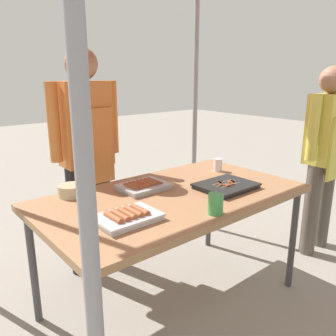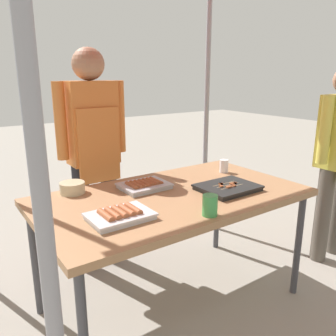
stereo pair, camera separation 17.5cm
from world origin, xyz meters
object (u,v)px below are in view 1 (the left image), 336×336
drink_cup_near_edge (216,204)px  drink_cup_by_wok (218,165)px  condiment_bowl (71,190)px  stall_table (173,202)px  tray_pork_links (143,186)px  tray_meat_skewers (226,186)px  vendor_woman (86,145)px  tray_grilled_sausages (127,217)px  customer_nearby (326,147)px

drink_cup_near_edge → drink_cup_by_wok: (0.61, 0.54, -0.01)m
drink_cup_near_edge → condiment_bowl: bearing=121.8°
drink_cup_by_wok → stall_table: bearing=-163.8°
stall_table → tray_pork_links: size_ratio=5.39×
stall_table → tray_meat_skewers: (0.32, -0.14, 0.07)m
tray_meat_skewers → drink_cup_near_edge: size_ratio=3.23×
stall_table → vendor_woman: 0.79m
tray_meat_skewers → drink_cup_by_wok: 0.40m
tray_meat_skewers → tray_pork_links: tray_pork_links is taller
tray_meat_skewers → vendor_woman: size_ratio=0.22×
tray_grilled_sausages → drink_cup_near_edge: (0.40, -0.22, 0.03)m
stall_table → condiment_bowl: 0.61m
stall_table → drink_cup_by_wok: bearing=16.2°
tray_meat_skewers → customer_nearby: customer_nearby is taller
stall_table → tray_grilled_sausages: 0.46m
tray_pork_links → drink_cup_by_wok: 0.67m
condiment_bowl → tray_meat_skewers: bearing=-31.6°
drink_cup_by_wok → vendor_woman: bearing=144.7°
drink_cup_by_wok → customer_nearby: bearing=-26.3°
condiment_bowl → vendor_woman: bearing=50.4°
drink_cup_near_edge → vendor_woman: vendor_woman is taller
tray_pork_links → condiment_bowl: 0.44m
tray_meat_skewers → condiment_bowl: 0.95m
customer_nearby → drink_cup_by_wok: bearing=153.7°
drink_cup_near_edge → tray_meat_skewers: bearing=33.4°
drink_cup_by_wok → vendor_woman: 0.96m
stall_table → tray_meat_skewers: tray_meat_skewers is taller
stall_table → tray_pork_links: (-0.09, 0.18, 0.07)m
stall_table → customer_nearby: (1.39, -0.23, 0.19)m
tray_meat_skewers → stall_table: bearing=156.8°
stall_table → tray_pork_links: bearing=115.1°
customer_nearby → tray_pork_links: bearing=164.2°
drink_cup_by_wok → customer_nearby: size_ratio=0.06×
tray_meat_skewers → drink_cup_by_wok: drink_cup_by_wok is taller
condiment_bowl → drink_cup_near_edge: bearing=-58.2°
tray_meat_skewers → drink_cup_by_wok: size_ratio=3.74×
tray_grilled_sausages → drink_cup_by_wok: 1.06m
condiment_bowl → vendor_woman: vendor_woman is taller
stall_table → condiment_bowl: condiment_bowl is taller
tray_grilled_sausages → drink_cup_by_wok: size_ratio=3.31×
tray_grilled_sausages → condiment_bowl: 0.52m
drink_cup_near_edge → vendor_woman: (-0.16, 1.09, 0.16)m
condiment_bowl → drink_cup_near_edge: drink_cup_near_edge is taller
drink_cup_by_wok → vendor_woman: (-0.77, 0.55, 0.16)m
tray_pork_links → drink_cup_near_edge: 0.56m
tray_meat_skewers → drink_cup_by_wok: (0.26, 0.30, 0.03)m
tray_grilled_sausages → drink_cup_near_edge: drink_cup_near_edge is taller
tray_pork_links → drink_cup_by_wok: size_ratio=3.15×
condiment_bowl → drink_cup_near_edge: 0.86m
tray_grilled_sausages → drink_cup_near_edge: 0.45m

